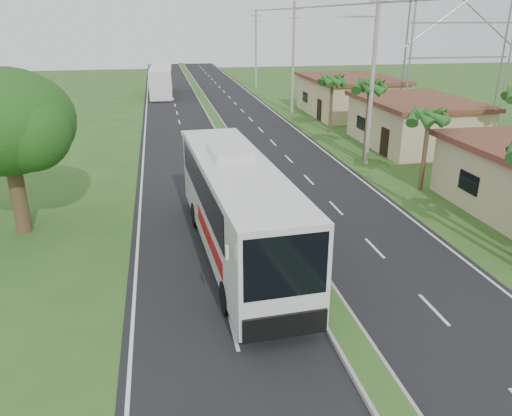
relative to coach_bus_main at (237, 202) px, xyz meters
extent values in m
plane|color=#2E541F|center=(2.49, -5.60, -2.39)|extent=(180.00, 180.00, 0.00)
cube|color=black|center=(2.49, 14.40, -2.38)|extent=(14.00, 160.00, 0.02)
cube|color=gray|center=(2.49, 14.40, -2.29)|extent=(1.20, 160.00, 0.17)
cube|color=#2E541F|center=(2.49, 14.40, -2.20)|extent=(0.95, 160.00, 0.02)
cube|color=silver|center=(-4.21, 14.40, -2.39)|extent=(0.12, 160.00, 0.01)
cube|color=silver|center=(9.19, 14.40, -2.39)|extent=(0.12, 160.00, 0.01)
cube|color=#BFB781|center=(16.49, 16.40, -0.71)|extent=(7.00, 10.00, 3.35)
cube|color=#51391C|center=(16.49, 16.40, 1.12)|extent=(7.60, 10.60, 0.32)
cube|color=#BFB781|center=(16.49, 30.40, -0.64)|extent=(8.00, 11.00, 3.50)
cube|color=#51391C|center=(16.49, 30.40, 1.27)|extent=(8.60, 11.60, 0.32)
cylinder|color=#473321|center=(11.89, 6.40, -0.09)|extent=(0.26, 0.26, 4.60)
cylinder|color=#473321|center=(11.29, 13.40, 0.31)|extent=(0.26, 0.26, 5.40)
cylinder|color=#473321|center=(11.79, 22.40, 0.01)|extent=(0.26, 0.26, 4.80)
cylinder|color=#473321|center=(-9.51, 4.40, -0.39)|extent=(0.70, 0.70, 4.00)
ellipsoid|color=#204612|center=(-9.51, 4.40, 2.81)|extent=(6.00, 6.00, 4.68)
sphere|color=#204612|center=(-8.31, 3.40, 2.51)|extent=(3.40, 3.40, 3.40)
cylinder|color=gray|center=(10.99, 12.40, 3.61)|extent=(0.28, 0.28, 12.00)
cube|color=gray|center=(10.99, 12.40, 8.01)|extent=(1.20, 0.10, 0.10)
cube|color=gray|center=(9.79, 12.40, 7.11)|extent=(2.40, 0.10, 0.10)
cylinder|color=gray|center=(10.99, 32.40, 3.11)|extent=(0.28, 0.28, 11.00)
cube|color=gray|center=(10.99, 32.40, 7.81)|extent=(1.60, 0.12, 0.12)
cube|color=gray|center=(10.99, 32.40, 7.01)|extent=(1.20, 0.10, 0.10)
cylinder|color=gray|center=(10.99, 52.40, 2.86)|extent=(0.28, 0.28, 10.50)
cube|color=gray|center=(10.99, 52.40, 7.31)|extent=(1.60, 0.12, 0.12)
cube|color=gray|center=(10.99, 52.40, 6.51)|extent=(1.20, 0.10, 0.10)
cylinder|color=gray|center=(19.49, 23.90, 3.61)|extent=(0.18, 0.18, 12.00)
cylinder|color=gray|center=(29.49, 23.90, 3.61)|extent=(0.18, 0.18, 12.00)
cylinder|color=gray|center=(19.49, 24.90, 3.61)|extent=(0.18, 0.18, 12.00)
cylinder|color=gray|center=(29.49, 24.90, 3.61)|extent=(0.18, 0.18, 12.00)
cube|color=gray|center=(24.49, 24.40, 3.61)|extent=(10.00, 0.14, 0.14)
cube|color=gray|center=(24.49, 24.40, 6.61)|extent=(10.00, 0.14, 0.14)
cube|color=silver|center=(0.00, -0.07, -0.12)|extent=(3.53, 13.56, 3.52)
cube|color=black|center=(-0.03, 0.60, 0.65)|extent=(3.43, 10.88, 1.41)
cube|color=black|center=(0.37, -6.71, 0.44)|extent=(2.52, 0.28, 1.97)
cube|color=#A20D0D|center=(0.08, -1.41, -0.83)|extent=(3.16, 5.96, 0.62)
cube|color=yellow|center=(-0.01, 0.27, -1.11)|extent=(3.03, 3.51, 0.28)
cube|color=silver|center=(-0.07, 1.27, 1.80)|extent=(1.71, 2.77, 0.31)
cylinder|color=black|center=(-1.03, -4.38, -1.80)|extent=(0.42, 1.18, 1.16)
cylinder|color=black|center=(1.50, -4.24, -1.80)|extent=(0.42, 1.18, 1.16)
cylinder|color=black|center=(-1.45, 3.44, -1.80)|extent=(0.42, 1.18, 1.16)
cylinder|color=black|center=(1.07, 3.58, -1.80)|extent=(0.42, 1.18, 1.16)
cube|color=white|center=(-2.30, 47.74, -0.54)|extent=(3.08, 12.19, 3.37)
cube|color=black|center=(-2.28, 48.27, 0.47)|extent=(3.01, 9.04, 1.14)
cube|color=orange|center=(-2.34, 46.69, -1.18)|extent=(2.89, 5.88, 0.37)
cylinder|color=black|center=(-3.64, 42.79, -1.88)|extent=(0.35, 1.02, 1.01)
cylinder|color=black|center=(-1.33, 42.71, -1.88)|extent=(0.35, 1.02, 1.01)
cylinder|color=black|center=(-3.29, 52.25, -1.88)|extent=(0.35, 1.02, 1.01)
cylinder|color=black|center=(-0.97, 52.17, -1.88)|extent=(0.35, 1.02, 1.01)
imported|color=black|center=(1.00, 5.05, -1.85)|extent=(1.86, 0.97, 1.08)
imported|color=maroon|center=(1.00, 5.05, -0.96)|extent=(0.72, 0.57, 1.74)
camera|label=1|loc=(-2.88, -18.98, 7.08)|focal=35.00mm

